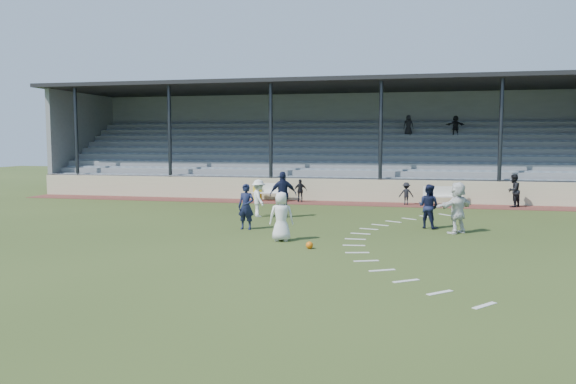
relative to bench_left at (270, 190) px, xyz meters
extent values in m
plane|color=#2F3E19|center=(2.83, -10.87, -0.58)|extent=(90.00, 90.00, 0.00)
cube|color=#542621|center=(2.83, -0.37, -0.57)|extent=(34.00, 2.00, 0.02)
cube|color=#C2BA95|center=(2.83, 0.68, 0.02)|extent=(34.00, 0.18, 1.20)
cube|color=silver|center=(0.00, -0.12, -0.13)|extent=(2.01, 0.43, 0.06)
cube|color=silver|center=(0.00, 0.10, 0.12)|extent=(2.00, 0.09, 0.54)
cylinder|color=#2A2C31|center=(-0.85, -0.11, -0.36)|extent=(0.06, 0.06, 0.40)
cylinder|color=#2A2C31|center=(0.85, -0.14, -0.36)|extent=(0.06, 0.06, 0.40)
cube|color=silver|center=(9.05, -0.20, -0.13)|extent=(2.04, 0.75, 0.06)
cube|color=silver|center=(9.05, 0.02, 0.12)|extent=(1.98, 0.42, 0.54)
cylinder|color=#2A2C31|center=(8.21, -0.35, -0.36)|extent=(0.06, 0.06, 0.40)
cylinder|color=#2A2C31|center=(9.88, -0.05, -0.36)|extent=(0.06, 0.06, 0.40)
cylinder|color=gold|center=(-0.74, 0.04, -0.18)|extent=(0.48, 0.48, 0.77)
sphere|color=#CF600C|center=(4.49, -12.82, -0.47)|extent=(0.22, 0.22, 0.22)
imported|color=silver|center=(3.35, -11.72, 0.23)|extent=(0.88, 0.67, 1.62)
imported|color=#121733|center=(1.53, -9.64, 0.26)|extent=(0.64, 0.44, 1.69)
imported|color=#121733|center=(8.12, -7.94, 0.24)|extent=(1.01, 0.95, 1.66)
imported|color=silver|center=(1.06, -6.23, 0.22)|extent=(1.05, 1.20, 1.61)
imported|color=#121733|center=(2.13, -6.17, 0.40)|extent=(1.24, 0.86, 1.96)
imported|color=silver|center=(9.08, -8.87, 0.33)|extent=(1.58, 1.59, 1.83)
imported|color=black|center=(12.37, -0.24, 0.24)|extent=(0.97, 1.00, 1.62)
imported|color=black|center=(0.66, -0.39, -0.04)|extent=(0.44, 0.36, 1.04)
imported|color=black|center=(1.71, -0.23, 0.04)|extent=(0.76, 0.52, 1.20)
imported|color=black|center=(7.22, -0.35, 0.00)|extent=(0.78, 0.51, 1.13)
cube|color=gray|center=(2.83, 1.23, 0.02)|extent=(34.00, 0.80, 1.20)
cube|color=slate|center=(2.83, 1.33, 0.67)|extent=(33.00, 0.28, 0.10)
cube|color=gray|center=(2.83, 2.03, 0.22)|extent=(34.00, 0.80, 1.60)
cube|color=slate|center=(2.83, 2.13, 1.07)|extent=(33.00, 0.28, 0.10)
cube|color=gray|center=(2.83, 2.83, 0.42)|extent=(34.00, 0.80, 2.00)
cube|color=slate|center=(2.83, 2.93, 1.47)|extent=(33.00, 0.28, 0.10)
cube|color=gray|center=(2.83, 3.63, 0.62)|extent=(34.00, 0.80, 2.40)
cube|color=slate|center=(2.83, 3.73, 1.87)|extent=(33.00, 0.28, 0.10)
cube|color=gray|center=(2.83, 4.43, 0.82)|extent=(34.00, 0.80, 2.80)
cube|color=slate|center=(2.83, 4.53, 2.27)|extent=(33.00, 0.28, 0.10)
cube|color=gray|center=(2.83, 5.23, 1.02)|extent=(34.00, 0.80, 3.20)
cube|color=slate|center=(2.83, 5.33, 2.67)|extent=(33.00, 0.28, 0.10)
cube|color=gray|center=(2.83, 6.03, 1.22)|extent=(34.00, 0.80, 3.60)
cube|color=slate|center=(2.83, 6.13, 3.07)|extent=(33.00, 0.28, 0.10)
cube|color=gray|center=(2.83, 6.83, 1.42)|extent=(34.00, 0.80, 4.00)
cube|color=slate|center=(2.83, 6.93, 3.47)|extent=(33.00, 0.28, 0.10)
cube|color=gray|center=(2.83, 7.63, 1.62)|extent=(34.00, 0.80, 4.40)
cube|color=slate|center=(2.83, 7.73, 3.87)|extent=(33.00, 0.28, 0.10)
cube|color=gray|center=(2.83, 8.23, 2.62)|extent=(34.00, 0.40, 6.40)
cube|color=gray|center=(-14.02, 4.63, 2.62)|extent=(0.30, 7.80, 6.40)
cube|color=black|center=(2.83, 4.33, 5.92)|extent=(34.60, 9.00, 0.22)
cylinder|color=#2A2C31|center=(-12.17, 0.78, 2.67)|extent=(0.20, 0.20, 6.50)
cylinder|color=#2A2C31|center=(-6.17, 0.78, 2.67)|extent=(0.20, 0.20, 6.50)
cylinder|color=#2A2C31|center=(-0.17, 0.78, 2.67)|extent=(0.20, 0.20, 6.50)
cylinder|color=#2A2C31|center=(5.83, 0.78, 2.67)|extent=(0.20, 0.20, 6.50)
cylinder|color=#2A2C31|center=(11.83, 0.78, 2.67)|extent=(0.20, 0.20, 6.50)
cylinder|color=#2A2C31|center=(2.83, 0.68, 0.67)|extent=(34.00, 0.05, 0.05)
imported|color=black|center=(7.22, 6.07, 3.64)|extent=(0.63, 0.44, 1.24)
imported|color=black|center=(10.00, 6.07, 3.60)|extent=(1.13, 0.48, 1.18)
cube|color=silver|center=(8.95, -3.86, -0.58)|extent=(0.54, 0.61, 0.01)
cube|color=silver|center=(8.13, -4.65, -0.58)|extent=(0.59, 0.56, 0.01)
cube|color=silver|center=(7.40, -5.53, -0.58)|extent=(0.64, 0.51, 0.01)
cube|color=silver|center=(6.80, -6.49, -0.58)|extent=(0.67, 0.44, 0.01)
cube|color=silver|center=(6.32, -7.53, -0.58)|extent=(0.70, 0.37, 0.01)
cube|color=silver|center=(5.97, -8.61, -0.58)|extent=(0.71, 0.29, 0.01)
cube|color=silver|center=(5.75, -9.73, -0.58)|extent=(0.71, 0.21, 0.01)
cube|color=silver|center=(5.68, -10.87, -0.58)|extent=(0.70, 0.12, 0.01)
cube|color=silver|center=(5.75, -12.01, -0.58)|extent=(0.71, 0.21, 0.01)
cube|color=silver|center=(5.97, -13.13, -0.58)|extent=(0.71, 0.29, 0.01)
cube|color=silver|center=(6.32, -14.21, -0.58)|extent=(0.70, 0.37, 0.01)
cube|color=silver|center=(6.80, -15.25, -0.58)|extent=(0.67, 0.44, 0.01)
cube|color=silver|center=(7.40, -16.21, -0.58)|extent=(0.64, 0.51, 0.01)
cube|color=silver|center=(8.13, -17.09, -0.58)|extent=(0.59, 0.56, 0.01)
cube|color=silver|center=(8.95, -17.88, -0.58)|extent=(0.54, 0.61, 0.01)
camera|label=1|loc=(7.48, -29.38, 2.70)|focal=35.00mm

